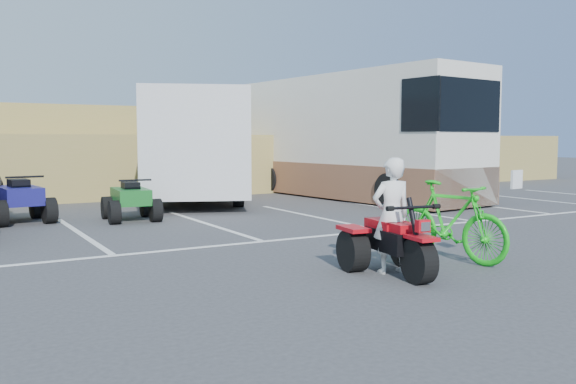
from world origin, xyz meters
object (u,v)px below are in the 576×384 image
cargo_trailer (196,144)px  quad_atv_blue (20,222)px  rider (392,216)px  red_trike_atv (396,275)px  rv_motorhome (338,146)px  green_dirt_bike (449,221)px  quad_atv_green (131,220)px

cargo_trailer → quad_atv_blue: 5.95m
rider → red_trike_atv: bearing=90.0°
rider → rv_motorhome: (6.07, 10.11, 0.84)m
rider → quad_atv_blue: (-3.88, 8.16, -0.81)m
cargo_trailer → quad_atv_blue: bearing=-133.1°
rider → cargo_trailer: bearing=-88.6°
green_dirt_bike → quad_atv_blue: bearing=113.3°
cargo_trailer → green_dirt_bike: bearing=-67.7°
red_trike_atv → rider: rider is taller
green_dirt_bike → quad_atv_blue: size_ratio=1.22×
rider → quad_atv_green: (-1.62, 7.28, -0.81)m
rider → green_dirt_bike: bearing=-160.9°
rider → quad_atv_blue: 9.07m
rider → quad_atv_green: bearing=-69.1°
red_trike_atv → quad_atv_green: bearing=110.5°
quad_atv_blue → red_trike_atv: bearing=-71.0°
cargo_trailer → rv_motorhome: bearing=16.3°
cargo_trailer → quad_atv_green: bearing=-109.5°
red_trike_atv → rider: (0.02, 0.15, 0.81)m
rv_motorhome → quad_atv_blue: bearing=-174.9°
cargo_trailer → rider: bearing=-75.0°
green_dirt_bike → rv_motorhome: 10.97m
green_dirt_bike → cargo_trailer: 10.38m
cargo_trailer → rv_motorhome: 4.81m
red_trike_atv → quad_atv_green: size_ratio=1.03×
quad_atv_blue → quad_atv_green: quad_atv_blue is taller
green_dirt_bike → cargo_trailer: bearing=80.2°
green_dirt_bike → rv_motorhome: size_ratio=0.19×
rv_motorhome → rider: bearing=-127.0°
rv_motorhome → quad_atv_green: rv_motorhome is taller
red_trike_atv → quad_atv_blue: size_ratio=0.94×
rider → cargo_trailer: (1.29, 10.58, 0.92)m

